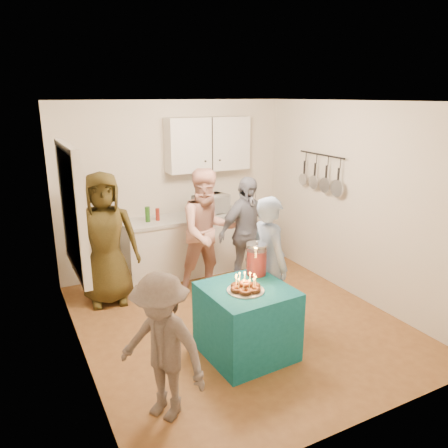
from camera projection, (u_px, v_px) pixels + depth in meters
name	position (u px, v px, depth m)	size (l,w,h in m)	color
floor	(237.00, 321.00, 5.36)	(4.00, 4.00, 0.00)	brown
ceiling	(239.00, 101.00, 4.62)	(4.00, 4.00, 0.00)	white
back_wall	(175.00, 188.00, 6.69)	(3.60, 3.60, 0.00)	silver
left_wall	(75.00, 243.00, 4.20)	(4.00, 4.00, 0.00)	silver
right_wall	(357.00, 202.00, 5.78)	(4.00, 4.00, 0.00)	silver
window_night	(70.00, 210.00, 4.39)	(0.04, 1.00, 1.20)	black
counter	(196.00, 245.00, 6.77)	(2.20, 0.58, 0.86)	white
countertop	(195.00, 217.00, 6.64)	(2.24, 0.62, 0.05)	beige
upper_cabinet	(208.00, 144.00, 6.60)	(1.30, 0.30, 0.80)	white
pot_rack	(319.00, 172.00, 6.25)	(0.12, 1.00, 0.60)	black
microwave	(211.00, 204.00, 6.71)	(0.51, 0.34, 0.28)	white
party_table	(247.00, 321.00, 4.59)	(0.85, 0.85, 0.76)	#105F6D
donut_cake	(246.00, 283.00, 4.38)	(0.38, 0.38, 0.18)	#381C0C
punch_jar	(257.00, 260.00, 4.77)	(0.22, 0.22, 0.34)	red
man_birthday	(269.00, 264.00, 5.03)	(0.58, 0.38, 1.59)	#92ABD5
woman_back_left	(105.00, 239.00, 5.62)	(0.86, 0.56, 1.76)	brown
woman_back_center	(208.00, 232.00, 5.94)	(0.85, 0.66, 1.74)	#D0786C
woman_back_right	(246.00, 233.00, 6.11)	(0.94, 0.39, 1.61)	black
child_near_left	(162.00, 348.00, 3.61)	(0.85, 0.49, 1.31)	#544843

